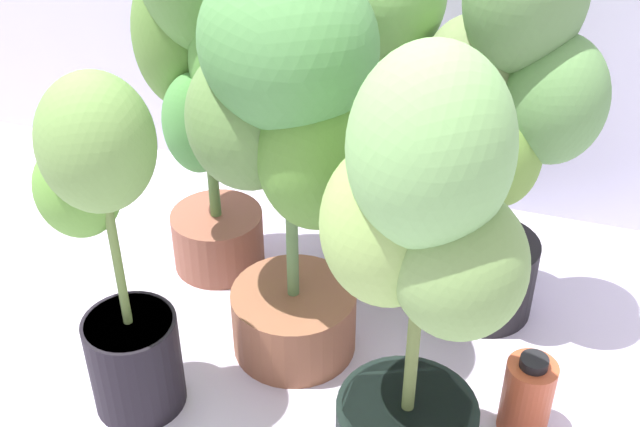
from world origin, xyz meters
The scene contains 8 objects.
ground_plane centered at (0.00, 0.00, 0.00)m, with size 8.00×8.00×0.00m, color silver.
potted_plant_back_center centered at (0.06, 0.52, 0.50)m, with size 0.39×0.36×0.84m.
potted_plant_center centered at (-0.04, 0.15, 0.54)m, with size 0.46×0.40×0.88m.
potted_plant_front_left centered at (-0.30, -0.10, 0.41)m, with size 0.29×0.27×0.74m.
potted_plant_front_right centered at (0.27, -0.09, 0.50)m, with size 0.38×0.32×0.86m.
potted_plant_back_right centered at (0.35, 0.40, 0.54)m, with size 0.41×0.33×0.93m.
potted_plant_back_left centered at (-0.31, 0.37, 0.60)m, with size 0.41×0.34×1.00m.
nutrient_bottle centered at (0.48, 0.07, 0.09)m, with size 0.10×0.10×0.19m.
Camera 1 is at (0.43, -1.12, 1.29)m, focal length 45.71 mm.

